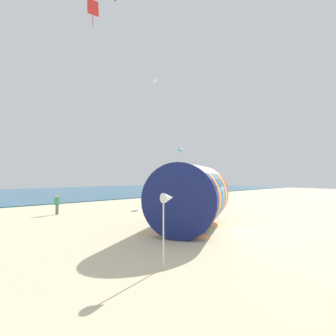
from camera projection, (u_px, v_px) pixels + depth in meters
The scene contains 9 objects.
ground_plane at pixel (236, 232), 14.42m from camera, with size 120.00×120.00×0.00m, color beige.
sea at pixel (22, 194), 44.51m from camera, with size 120.00×40.00×0.10m, color #236084.
giant_inflatable_tube at pixel (191, 197), 15.42m from camera, with size 7.17×6.25×3.78m.
kite_handler at pixel (211, 205), 19.76m from camera, with size 0.32×0.41×1.74m.
kite_white_delta at pixel (156, 79), 34.49m from camera, with size 0.75×0.76×1.39m.
kite_red_diamond at pixel (93, 8), 13.85m from camera, with size 0.62×0.23×1.47m.
kite_cyan_parafoil at pixel (180, 150), 30.77m from camera, with size 1.36×1.32×0.73m.
bystander_near_water at pixel (57, 204), 21.11m from camera, with size 0.37×0.42×1.61m.
beach_flag at pixel (168, 201), 8.99m from camera, with size 0.47×0.36×2.52m.
Camera 1 is at (-12.73, -7.93, 3.09)m, focal length 28.00 mm.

